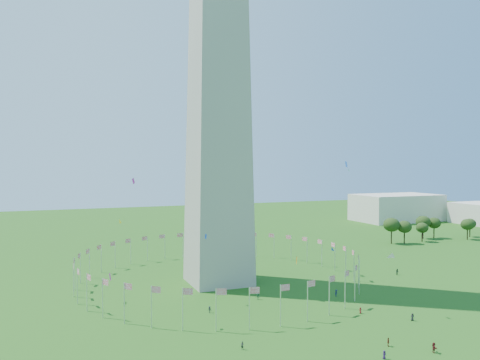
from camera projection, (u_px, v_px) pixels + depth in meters
name	position (u px, v px, depth m)	size (l,w,h in m)	color
ground	(304.00, 343.00, 90.39)	(600.00, 600.00, 0.00)	#1A4911
flag_ring	(219.00, 267.00, 136.60)	(80.24, 80.24, 9.00)	silver
gov_building_east_a	(396.00, 208.00, 285.13)	(50.00, 30.00, 16.00)	beige
crowd	(349.00, 329.00, 95.50)	(96.57, 61.92, 1.95)	#1C2542
kites_aloft	(320.00, 230.00, 118.37)	(93.99, 67.62, 37.03)	white
tree_line_east	(426.00, 230.00, 211.01)	(53.43, 15.77, 11.04)	#284517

